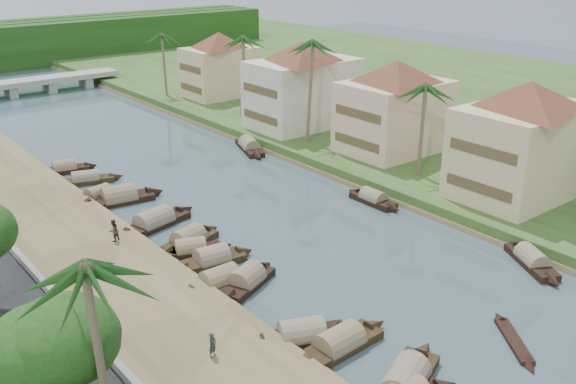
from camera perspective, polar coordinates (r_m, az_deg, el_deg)
ground at (r=49.06m, az=5.34°, el=-5.84°), size 220.00×220.00×0.00m
left_bank at (r=57.49m, az=-20.86°, el=-2.58°), size 10.00×180.00×0.80m
right_bank at (r=74.51m, az=5.30°, el=4.27°), size 16.00×180.00×1.20m
far_right_fill at (r=102.96m, az=20.50°, el=7.78°), size 60.00×220.00×1.15m
bridge at (r=109.50m, az=-21.98°, el=8.94°), size 28.00×4.00×2.40m
building_near at (r=59.75m, az=20.25°, el=4.51°), size 14.85×14.85×10.20m
building_mid at (r=69.75m, az=9.48°, el=7.60°), size 14.11×14.11×9.70m
building_far at (r=78.83m, az=1.37°, el=9.64°), size 15.59×15.59×10.20m
building_distant at (r=95.36m, az=-6.06°, el=11.27°), size 12.62×12.62×9.20m
sampan_0 at (r=36.12m, az=10.34°, el=-16.41°), size 8.86×5.06×2.32m
sampan_2 at (r=38.56m, az=4.57°, el=-13.37°), size 8.22×2.08×2.16m
sampan_3 at (r=39.20m, az=1.23°, el=-12.65°), size 7.87×4.61×2.13m
sampan_4 at (r=45.04m, az=-6.06°, el=-7.91°), size 7.40×1.92×2.12m
sampan_5 at (r=44.93m, az=-3.70°, el=-7.91°), size 6.94×4.21×2.19m
sampan_6 at (r=48.00m, az=-6.76°, el=-6.00°), size 7.16×2.43×2.12m
sampan_7 at (r=49.71m, az=-8.67°, el=-5.10°), size 6.77×3.59×1.84m
sampan_8 at (r=51.17m, az=-8.83°, el=-4.30°), size 7.32×3.65×2.21m
sampan_9 at (r=54.91m, az=-11.81°, el=-2.67°), size 9.32×3.80×2.30m
sampan_10 at (r=61.88m, az=-16.49°, el=-0.35°), size 6.79×3.25×1.89m
sampan_11 at (r=60.74m, az=-14.78°, el=-0.56°), size 8.93×3.12×2.47m
sampan_12 at (r=66.54m, az=-17.54°, el=1.05°), size 7.59×3.48×1.84m
sampan_13 at (r=70.45m, az=-19.23°, el=1.96°), size 6.91×2.95×1.90m
sampan_14 at (r=50.85m, az=20.83°, el=-5.72°), size 5.02×7.41×1.91m
sampan_15 at (r=59.14m, az=7.57°, el=-0.63°), size 1.58×6.67×1.84m
sampan_16 at (r=73.97m, az=-3.44°, el=4.05°), size 4.48×8.88×2.16m
canoe_0 at (r=41.56m, az=19.42°, el=-12.38°), size 4.44×5.56×0.83m
canoe_1 at (r=44.59m, az=-5.20°, el=-8.67°), size 5.09×1.63×0.81m
canoe_2 at (r=61.82m, az=-15.57°, el=-0.57°), size 5.09×1.66×0.73m
palm_1 at (r=61.52m, az=12.07°, el=8.99°), size 3.20×3.20×10.22m
palm_2 at (r=71.03m, az=1.90°, el=12.94°), size 3.20×3.20×12.62m
palm_3 at (r=83.23m, az=-4.26°, el=13.34°), size 3.20×3.20×11.44m
palm_4 at (r=25.89m, az=-17.13°, el=-6.70°), size 3.20×3.20×10.94m
palm_7 at (r=96.63m, az=-11.09°, el=13.42°), size 3.20×3.20×10.24m
tree_1 at (r=30.26m, az=-20.11°, el=-12.70°), size 4.83×4.83×6.70m
tree_6 at (r=83.21m, az=3.41°, el=9.87°), size 4.67×4.67×6.66m
person_near at (r=36.68m, az=-6.73°, el=-13.35°), size 0.63×0.52×1.48m
person_far at (r=51.06m, az=-15.25°, el=-3.32°), size 1.07×0.98×1.78m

